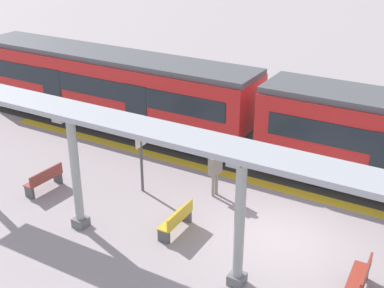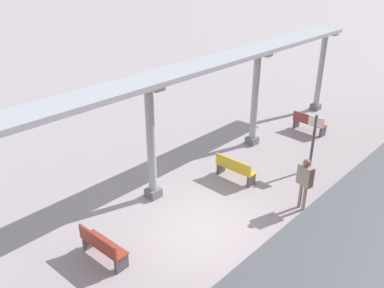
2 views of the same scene
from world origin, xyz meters
name	(u,v)px [view 1 (image 1 of 2)]	position (x,y,z in m)	size (l,w,h in m)	color
ground_plane	(280,236)	(0.00, 0.00, 0.00)	(176.00, 176.00, 0.00)	#A09597
tactile_edge_strip	(310,196)	(-2.88, 0.00, 0.00)	(0.52, 29.03, 0.01)	gold
trackbed	(325,175)	(-4.74, 0.00, 0.00)	(3.20, 41.03, 0.01)	#38332D
train_near_carriage	(110,87)	(-4.74, -10.37, 1.83)	(2.65, 14.50, 3.48)	red
canopy_pillar_second	(75,172)	(2.69, -5.77, 1.98)	(1.10, 0.44, 3.90)	slate
canopy_pillar_third	(240,222)	(2.69, -0.21, 1.98)	(1.10, 0.44, 3.90)	slate
canopy_beam	(251,154)	(2.69, 0.01, 3.98)	(1.20, 23.41, 0.16)	#A8AAB2
bench_near_end	(360,279)	(1.40, 2.74, 0.44)	(1.52, 0.50, 0.86)	#953628
bench_far_end	(45,179)	(1.55, -8.46, 0.44)	(1.52, 0.51, 0.86)	brown
bench_extra_slot	(177,220)	(1.41, -2.92, 0.44)	(1.51, 0.46, 0.86)	gold
platform_info_sign	(141,158)	(-0.19, -5.39, 1.33)	(0.56, 0.10, 2.20)	#4C4C51
passenger_waiting_near_edge	(215,168)	(-1.23, -2.98, 1.10)	(0.55, 0.36, 1.76)	gray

